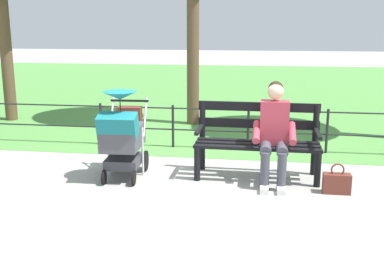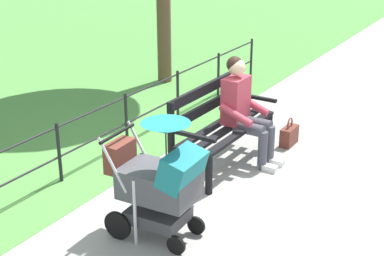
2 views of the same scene
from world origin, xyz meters
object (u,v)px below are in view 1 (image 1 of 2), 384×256
(stroller, at_px, (123,134))
(handbag, at_px, (337,183))
(person_on_bench, at_px, (274,130))
(park_bench, at_px, (257,137))

(stroller, distance_m, handbag, 2.71)
(person_on_bench, xyz_separation_m, stroller, (1.92, 0.12, -0.08))
(person_on_bench, distance_m, handbag, 0.97)
(park_bench, relative_size, handbag, 4.34)
(park_bench, bearing_deg, handbag, 151.08)
(park_bench, distance_m, stroller, 1.75)
(park_bench, xyz_separation_m, handbag, (-0.95, 0.52, -0.40))
(park_bench, xyz_separation_m, stroller, (1.72, 0.34, 0.07))
(handbag, bearing_deg, person_on_bench, -22.02)
(park_bench, distance_m, person_on_bench, 0.34)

